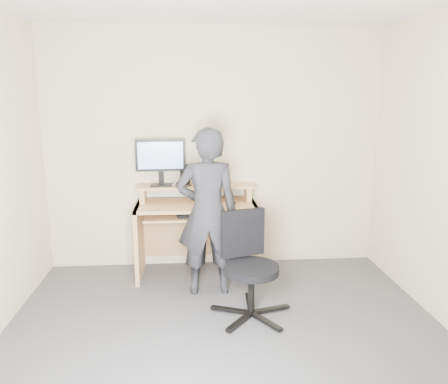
{
  "coord_description": "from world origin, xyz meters",
  "views": [
    {
      "loc": [
        -0.26,
        -2.81,
        1.81
      ],
      "look_at": [
        0.05,
        1.05,
        0.95
      ],
      "focal_mm": 35.0,
      "sensor_mm": 36.0,
      "label": 1
    }
  ],
  "objects": [
    {
      "name": "office_chair",
      "position": [
        0.21,
        0.56,
        0.47
      ],
      "size": [
        0.68,
        0.66,
        0.85
      ],
      "rotation": [
        0.0,
        0.0,
        0.26
      ],
      "color": "black",
      "rests_on": "ground"
    },
    {
      "name": "monitor",
      "position": [
        -0.55,
        1.57,
        1.19
      ],
      "size": [
        0.5,
        0.14,
        0.47
      ],
      "rotation": [
        0.0,
        0.0,
        0.05
      ],
      "color": "black",
      "rests_on": "desk"
    },
    {
      "name": "headphones",
      "position": [
        -0.48,
        1.66,
        0.92
      ],
      "size": [
        0.2,
        0.2,
        0.06
      ],
      "primitive_type": "torus",
      "rotation": [
        0.26,
        0.0,
        -0.31
      ],
      "color": "silver",
      "rests_on": "desk"
    },
    {
      "name": "mouse",
      "position": [
        0.14,
        1.35,
        0.77
      ],
      "size": [
        0.1,
        0.06,
        0.04
      ],
      "primitive_type": "ellipsoid",
      "rotation": [
        0.0,
        0.0,
        -0.0
      ],
      "color": "black",
      "rests_on": "desk"
    },
    {
      "name": "back_wall",
      "position": [
        0.0,
        1.75,
        1.25
      ],
      "size": [
        3.5,
        0.02,
        2.5
      ],
      "primitive_type": "cube",
      "color": "beige",
      "rests_on": "ground"
    },
    {
      "name": "charger",
      "position": [
        -0.38,
        1.53,
        0.93
      ],
      "size": [
        0.05,
        0.05,
        0.03
      ],
      "primitive_type": "cube",
      "rotation": [
        0.0,
        0.0,
        -0.16
      ],
      "color": "black",
      "rests_on": "desk"
    },
    {
      "name": "smartphone",
      "position": [
        0.01,
        1.55,
        0.92
      ],
      "size": [
        0.09,
        0.14,
        0.01
      ],
      "primitive_type": "cube",
      "rotation": [
        0.0,
        0.0,
        0.2
      ],
      "color": "black",
      "rests_on": "desk"
    },
    {
      "name": "travel_mug",
      "position": [
        -0.11,
        1.61,
        1.0
      ],
      "size": [
        0.1,
        0.1,
        0.17
      ],
      "primitive_type": "cylinder",
      "rotation": [
        0.0,
        0.0,
        -0.32
      ],
      "color": "silver",
      "rests_on": "desk"
    },
    {
      "name": "keyboard",
      "position": [
        -0.17,
        1.36,
        0.67
      ],
      "size": [
        0.48,
        0.23,
        0.03
      ],
      "primitive_type": "cube",
      "rotation": [
        0.0,
        0.0,
        0.12
      ],
      "color": "black",
      "rests_on": "desk"
    },
    {
      "name": "desk",
      "position": [
        -0.2,
        1.53,
        0.55
      ],
      "size": [
        1.2,
        0.6,
        0.91
      ],
      "color": "tan",
      "rests_on": "ground"
    },
    {
      "name": "external_drive",
      "position": [
        -0.31,
        1.63,
        1.01
      ],
      "size": [
        0.1,
        0.14,
        0.2
      ],
      "primitive_type": "cube",
      "rotation": [
        0.0,
        0.0,
        -0.28
      ],
      "color": "black",
      "rests_on": "desk"
    },
    {
      "name": "person",
      "position": [
        -0.11,
        1.02,
        0.77
      ],
      "size": [
        0.58,
        0.39,
        1.54
      ],
      "primitive_type": "imported",
      "rotation": [
        0.0,
        0.0,
        3.19
      ],
      "color": "black",
      "rests_on": "ground"
    },
    {
      "name": "ground",
      "position": [
        0.0,
        0.0,
        0.0
      ],
      "size": [
        3.5,
        3.5,
        0.0
      ],
      "primitive_type": "plane",
      "color": "#55555A",
      "rests_on": "ground"
    }
  ]
}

